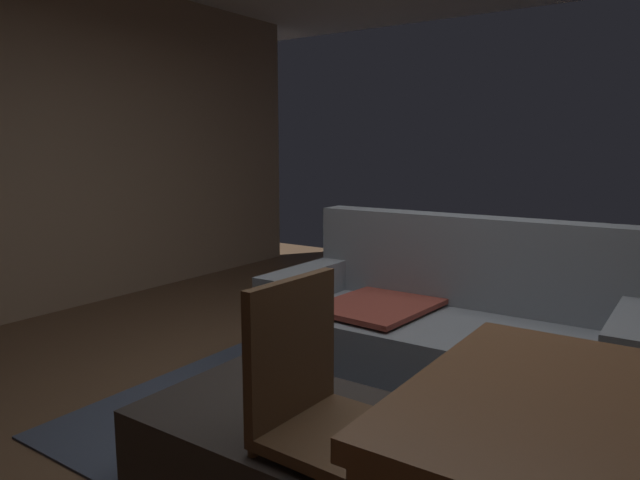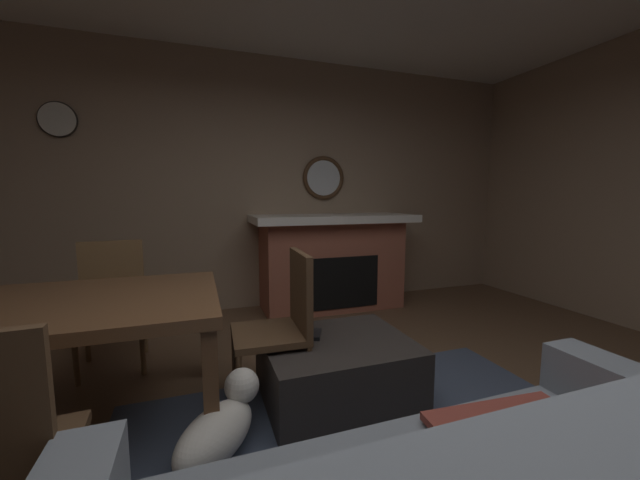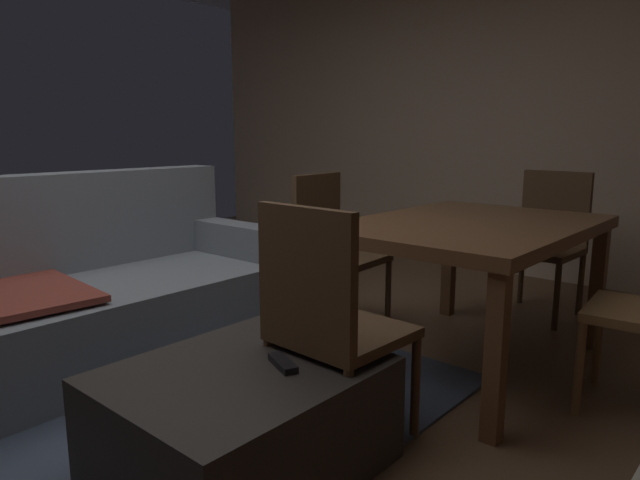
% 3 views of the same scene
% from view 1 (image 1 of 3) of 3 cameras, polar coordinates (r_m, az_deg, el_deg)
% --- Properties ---
extents(floor, '(7.99, 7.99, 0.00)m').
position_cam_1_polar(floor, '(3.04, 7.63, -17.60)').
color(floor, brown).
extents(wall_left, '(0.12, 6.36, 2.80)m').
position_cam_1_polar(wall_left, '(5.15, -27.63, 8.54)').
color(wall_left, '#9E846B').
rests_on(wall_left, ground).
extents(area_rug, '(2.60, 2.00, 0.01)m').
position_cam_1_polar(area_rug, '(2.96, 3.64, -18.13)').
color(area_rug, '#3D475B').
rests_on(area_rug, ground).
extents(couch, '(2.01, 0.95, 0.96)m').
position_cam_1_polar(couch, '(3.38, 12.77, -8.90)').
color(couch, slate).
rests_on(couch, ground).
extents(ottoman_coffee_table, '(0.89, 0.74, 0.39)m').
position_cam_1_polar(ottoman_coffee_table, '(2.40, -5.02, -20.12)').
color(ottoman_coffee_table, '#2D2826').
rests_on(ottoman_coffee_table, ground).
extents(tv_remote, '(0.11, 0.17, 0.02)m').
position_cam_1_polar(tv_remote, '(2.18, -4.68, -17.18)').
color(tv_remote, black).
rests_on(tv_remote, ottoman_coffee_table).
extents(dining_chair_west, '(0.46, 0.46, 0.93)m').
position_cam_1_polar(dining_chair_west, '(2.00, -0.28, -15.72)').
color(dining_chair_west, '#513823').
rests_on(dining_chair_west, ground).
extents(small_dog, '(0.50, 0.53, 0.34)m').
position_cam_1_polar(small_dog, '(2.35, 15.56, -21.20)').
color(small_dog, silver).
rests_on(small_dog, ground).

